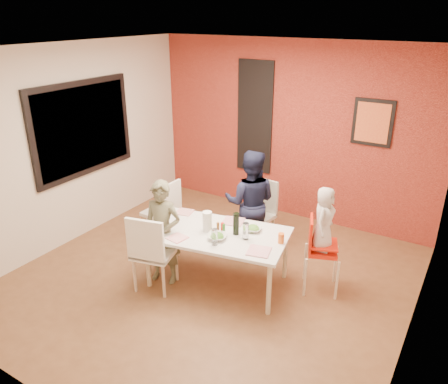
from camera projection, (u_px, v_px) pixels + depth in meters
The scene contains 35 objects.
ground at pixel (211, 278), 5.39m from camera, with size 4.50×4.50×0.00m, color brown.
ceiling at pixel (208, 49), 4.34m from camera, with size 4.50×4.50×0.02m, color white.
wall_back at pixel (291, 132), 6.64m from camera, with size 4.50×0.02×2.70m, color beige.
wall_front at pixel (37, 272), 3.10m from camera, with size 4.50×0.02×2.70m, color beige.
wall_left at pixel (72, 146), 5.95m from camera, with size 0.02×4.50×2.70m, color beige.
wall_right at pixel (427, 224), 3.79m from camera, with size 0.02×4.50×2.70m, color beige.
brick_accent_wall at pixel (290, 132), 6.62m from camera, with size 4.50×0.02×2.70m, color maroon.
picture_window_frame at pixel (83, 129), 6.01m from camera, with size 0.05×1.70×1.30m, color black.
picture_window_pane at pixel (84, 129), 6.01m from camera, with size 0.02×1.55×1.15m, color black.
glassblock_strip at pixel (255, 118), 6.84m from camera, with size 0.55×0.03×1.70m, color silver.
glassblock_surround at pixel (255, 118), 6.84m from camera, with size 0.60×0.03×1.76m, color black.
art_print_frame at pixel (373, 123), 5.91m from camera, with size 0.54×0.03×0.64m, color black.
art_print_canvas at pixel (372, 123), 5.90m from camera, with size 0.44×0.01×0.54m, color orange.
dining_table at pixel (218, 237), 5.09m from camera, with size 1.75×1.18×0.67m.
chair_near at pixel (151, 250), 4.96m from camera, with size 0.54×0.54×0.97m.
chair_far at pixel (259, 209), 6.00m from camera, with size 0.49×0.49×0.94m.
chair_left at pixel (165, 209), 6.06m from camera, with size 0.44×0.44×0.91m.
high_chair at pixel (319, 248), 4.99m from camera, with size 0.49×0.49×0.91m.
child_near at pixel (163, 233), 5.13m from camera, with size 0.47×0.31×1.29m, color brown.
child_far at pixel (250, 203), 5.74m from camera, with size 0.70×0.54×1.44m, color black.
toddler at pixel (324, 219), 4.85m from camera, with size 0.37×0.24×0.75m, color beige.
plate_near_left at pixel (177, 238), 4.94m from camera, with size 0.19×0.19×0.01m, color white.
plate_far_mid at pixel (233, 221), 5.33m from camera, with size 0.24×0.24×0.01m, color silver.
plate_near_right at pixel (259, 251), 4.67m from camera, with size 0.24×0.24×0.01m, color white.
plate_far_left at pixel (184, 212), 5.57m from camera, with size 0.20×0.20×0.01m, color white.
salad_bowl_a at pixel (217, 237), 4.92m from camera, with size 0.22×0.22×0.05m, color white.
salad_bowl_b at pixel (253, 229), 5.10m from camera, with size 0.20×0.20×0.05m, color silver.
wine_bottle at pixel (236, 224), 4.98m from camera, with size 0.07×0.07×0.27m, color black.
wine_glass_a at pixel (215, 237), 4.77m from camera, with size 0.07×0.07×0.19m, color white.
wine_glass_b at pixel (246, 231), 4.89m from camera, with size 0.07×0.07×0.20m, color white.
paper_towel_roll at pixel (207, 222), 5.06m from camera, with size 0.11×0.11×0.25m, color white.
condiment_red at pixel (222, 228), 5.01m from camera, with size 0.04×0.04×0.14m, color red.
condiment_green at pixel (224, 229), 5.01m from camera, with size 0.03×0.03×0.13m, color #327B29.
condiment_brown at pixel (218, 228), 5.04m from camera, with size 0.03×0.03×0.13m, color brown.
sippy_cup at pixel (281, 238), 4.82m from camera, with size 0.07×0.07×0.12m, color orange.
Camera 1 is at (2.51, -3.81, 3.07)m, focal length 35.00 mm.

